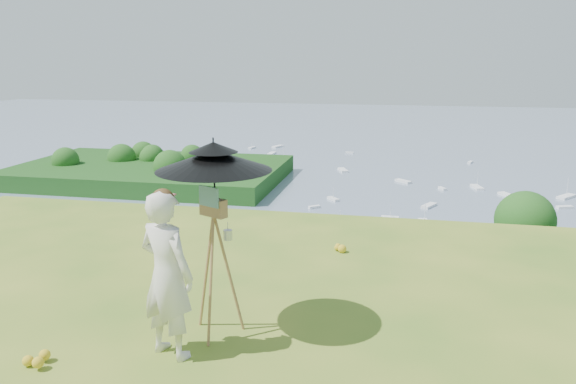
# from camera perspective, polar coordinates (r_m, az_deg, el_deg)

# --- Properties ---
(shoreline_tier) EXTENTS (170.00, 28.00, 8.00)m
(shoreline_tier) POSITION_cam_1_polar(r_m,az_deg,el_deg) (87.52, 9.83, -13.17)
(shoreline_tier) COLOR gray
(shoreline_tier) RESTS_ON bay_water
(bay_water) EXTENTS (700.00, 700.00, 0.00)m
(bay_water) POSITION_cam_1_polar(r_m,az_deg,el_deg) (246.16, 11.36, 4.56)
(bay_water) COLOR slate
(bay_water) RESTS_ON ground
(peninsula) EXTENTS (90.00, 60.00, 12.00)m
(peninsula) POSITION_cam_1_polar(r_m,az_deg,el_deg) (178.77, -13.76, 2.77)
(peninsula) COLOR #14390F
(peninsula) RESTS_ON bay_water
(slope_trees) EXTENTS (110.00, 50.00, 6.00)m
(slope_trees) POSITION_cam_1_polar(r_m,az_deg,el_deg) (42.38, 8.82, -11.75)
(slope_trees) COLOR #1E5318
(slope_trees) RESTS_ON forest_slope
(harbor_town) EXTENTS (110.00, 22.00, 5.00)m
(harbor_town) POSITION_cam_1_polar(r_m,az_deg,el_deg) (84.83, 10.01, -9.24)
(harbor_town) COLOR silver
(harbor_town) RESTS_ON shoreline_tier
(moored_boats) EXTENTS (140.00, 140.00, 0.70)m
(moored_boats) POSITION_cam_1_polar(r_m,az_deg,el_deg) (168.98, 6.77, 0.85)
(moored_boats) COLOR white
(moored_boats) RESTS_ON bay_water
(painter) EXTENTS (0.73, 0.61, 1.72)m
(painter) POSITION_cam_1_polar(r_m,az_deg,el_deg) (5.70, -12.21, -8.22)
(painter) COLOR white
(painter) RESTS_ON ground
(field_easel) EXTENTS (0.84, 0.84, 1.66)m
(field_easel) POSITION_cam_1_polar(r_m,az_deg,el_deg) (6.05, -7.42, -7.03)
(field_easel) COLOR olive
(field_easel) RESTS_ON ground
(sun_umbrella) EXTENTS (1.50, 1.50, 0.79)m
(sun_umbrella) POSITION_cam_1_polar(r_m,az_deg,el_deg) (5.81, -7.51, 1.66)
(sun_umbrella) COLOR black
(sun_umbrella) RESTS_ON field_easel
(painter_cap) EXTENTS (0.27, 0.30, 0.10)m
(painter_cap) POSITION_cam_1_polar(r_m,az_deg,el_deg) (5.45, -12.63, -0.29)
(painter_cap) COLOR #D87785
(painter_cap) RESTS_ON painter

